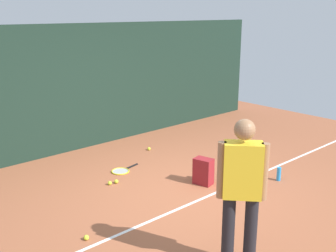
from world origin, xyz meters
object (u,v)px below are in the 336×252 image
object	(u,v)px
tennis_ball_mid_court	(116,181)
tennis_ball_far_left	(149,149)
tennis_ball_by_fence	(110,183)
tennis_ball_near_player	(86,238)
water_bottle	(279,174)
tennis_racket	(122,171)
tennis_player	(242,186)
backpack	(204,171)

from	to	relation	value
tennis_ball_mid_court	tennis_ball_far_left	world-z (taller)	same
tennis_ball_by_fence	tennis_ball_far_left	distance (m)	1.81
tennis_ball_near_player	tennis_ball_mid_court	xyz separation A→B (m)	(1.28, 1.18, 0.00)
tennis_ball_far_left	tennis_ball_mid_court	bearing A→B (deg)	-147.64
water_bottle	tennis_racket	bearing A→B (deg)	129.54
tennis_player	tennis_ball_far_left	bearing A→B (deg)	-67.38
tennis_ball_near_player	water_bottle	distance (m)	3.42
tennis_ball_far_left	water_bottle	size ratio (longest dim) A/B	0.28
tennis_ball_near_player	tennis_ball_mid_court	bearing A→B (deg)	42.67
tennis_racket	backpack	bearing A→B (deg)	107.39
tennis_racket	tennis_ball_by_fence	distance (m)	0.60
tennis_ball_by_fence	tennis_ball_far_left	bearing A→B (deg)	29.86
tennis_ball_mid_court	backpack	bearing A→B (deg)	-42.05
tennis_racket	tennis_ball_mid_court	size ratio (longest dim) A/B	9.61
water_bottle	tennis_player	bearing A→B (deg)	-156.34
tennis_ball_far_left	water_bottle	distance (m)	2.73
backpack	tennis_ball_far_left	size ratio (longest dim) A/B	6.67
tennis_ball_near_player	water_bottle	size ratio (longest dim) A/B	0.28
backpack	tennis_ball_by_fence	xyz separation A→B (m)	(-1.19, 0.99, -0.18)
tennis_player	tennis_ball_by_fence	size ratio (longest dim) A/B	25.76
tennis_ball_near_player	tennis_ball_far_left	size ratio (longest dim) A/B	1.00
tennis_ball_by_fence	water_bottle	bearing A→B (deg)	-38.24
tennis_ball_by_fence	backpack	bearing A→B (deg)	-39.68
tennis_ball_mid_court	water_bottle	world-z (taller)	water_bottle
tennis_player	tennis_ball_near_player	bearing A→B (deg)	-10.52
tennis_ball_mid_court	water_bottle	bearing A→B (deg)	-39.45
tennis_ball_by_fence	water_bottle	size ratio (longest dim) A/B	0.28
tennis_player	water_bottle	world-z (taller)	tennis_player
tennis_racket	water_bottle	bearing A→B (deg)	119.15
tennis_ball_by_fence	tennis_player	bearing A→B (deg)	-93.76
tennis_player	tennis_ball_far_left	distance (m)	4.20
backpack	water_bottle	world-z (taller)	backpack
tennis_ball_mid_court	tennis_racket	bearing A→B (deg)	44.97
backpack	tennis_ball_far_left	world-z (taller)	backpack
backpack	tennis_ball_far_left	distance (m)	1.94
tennis_racket	tennis_ball_near_player	bearing A→B (deg)	32.81
tennis_ball_far_left	tennis_racket	bearing A→B (deg)	-152.98
tennis_ball_mid_court	water_bottle	xyz separation A→B (m)	(2.10, -1.73, 0.08)
tennis_ball_near_player	tennis_ball_by_fence	xyz separation A→B (m)	(1.16, 1.20, 0.00)
backpack	water_bottle	xyz separation A→B (m)	(1.03, -0.76, -0.09)
tennis_racket	tennis_ball_mid_court	xyz separation A→B (m)	(-0.37, -0.37, 0.02)
tennis_player	tennis_ball_by_fence	xyz separation A→B (m)	(0.18, 2.80, -0.93)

